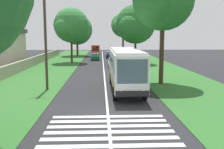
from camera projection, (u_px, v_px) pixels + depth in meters
The scene contains 18 objects.
ground at pixel (108, 116), 16.79m from camera, with size 160.00×160.00×0.00m, color #262628.
grass_verge_left at pixel (34, 79), 31.28m from camera, with size 120.00×8.00×0.04m, color #2D6628.
grass_verge_right at pixel (173, 78), 31.96m from camera, with size 120.00×8.00×0.04m, color #2D6628.
centre_line at pixel (105, 78), 31.62m from camera, with size 110.00×0.16×0.01m, color silver.
coach_bus at pixel (125, 67), 24.48m from camera, with size 11.16×2.62×3.73m.
zebra_crossing at pixel (110, 132), 13.97m from camera, with size 5.85×6.80×0.01m.
trailing_car_0 at pixel (114, 63), 42.27m from camera, with size 4.30×1.78×1.43m.
trailing_car_1 at pixel (114, 59), 49.19m from camera, with size 4.30×1.78×1.43m.
trailing_car_2 at pixel (95, 57), 55.47m from camera, with size 4.30×1.78×1.43m.
trailing_car_3 at pixel (110, 55), 61.14m from camera, with size 4.30×1.78×1.43m.
trailing_minibus_0 at pixel (96, 49), 72.26m from camera, with size 6.00×2.14×2.53m.
roadside_tree_left_0 at pixel (77, 30), 65.68m from camera, with size 8.88×7.40×10.12m.
roadside_tree_left_2 at pixel (70, 26), 48.84m from camera, with size 7.05×6.34×10.00m.
roadside_tree_right_0 at pixel (135, 25), 47.81m from camera, with size 8.53×6.95×10.45m.
roadside_tree_right_1 at pixel (162, 1), 26.71m from camera, with size 6.97×6.15×11.54m.
roadside_tree_right_2 at pixel (122, 26), 68.65m from camera, with size 7.60×6.18×10.71m.
utility_pole at pixel (46, 39), 24.09m from camera, with size 0.24×1.40×8.89m.
roadside_wall at pixel (18, 67), 35.98m from camera, with size 70.00×0.40×1.45m, color #9E937F.
Camera 1 is at (-16.25, 0.43, 4.95)m, focal length 43.12 mm.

